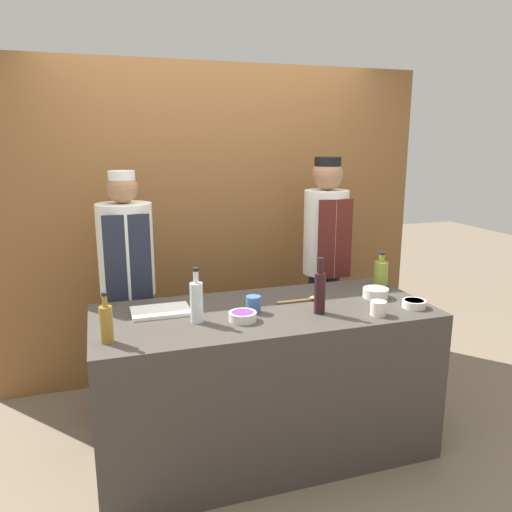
{
  "coord_description": "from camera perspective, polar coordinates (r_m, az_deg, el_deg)",
  "views": [
    {
      "loc": [
        -0.88,
        -2.56,
        1.84
      ],
      "look_at": [
        0.0,
        0.16,
        1.18
      ],
      "focal_mm": 35.0,
      "sensor_mm": 36.0,
      "label": 1
    }
  ],
  "objects": [
    {
      "name": "chef_right",
      "position": [
        3.74,
        7.87,
        -0.74
      ],
      "size": [
        0.32,
        0.32,
        1.73
      ],
      "color": "#28282D",
      "rests_on": "ground_plane"
    },
    {
      "name": "bottle_vinegar",
      "position": [
        2.5,
        -16.74,
        -7.35
      ],
      "size": [
        0.06,
        0.06,
        0.25
      ],
      "color": "olive",
      "rests_on": "counter"
    },
    {
      "name": "cutting_board",
      "position": [
        2.87,
        -10.84,
        -6.21
      ],
      "size": [
        0.32,
        0.22,
        0.02
      ],
      "color": "white",
      "rests_on": "counter"
    },
    {
      "name": "cup_blue",
      "position": [
        2.82,
        -0.3,
        -5.54
      ],
      "size": [
        0.08,
        0.08,
        0.09
      ],
      "color": "#386093",
      "rests_on": "counter"
    },
    {
      "name": "bottle_clear",
      "position": [
        2.67,
        -6.81,
        -5.12
      ],
      "size": [
        0.07,
        0.07,
        0.3
      ],
      "color": "silver",
      "rests_on": "counter"
    },
    {
      "name": "sauce_bowl_purple",
      "position": [
        2.69,
        -1.53,
        -6.86
      ],
      "size": [
        0.15,
        0.15,
        0.05
      ],
      "color": "silver",
      "rests_on": "counter"
    },
    {
      "name": "bottle_wine",
      "position": [
        2.8,
        7.31,
        -4.07
      ],
      "size": [
        0.06,
        0.06,
        0.32
      ],
      "color": "black",
      "rests_on": "counter"
    },
    {
      "name": "wooden_spoon",
      "position": [
        3.02,
        5.6,
        -4.95
      ],
      "size": [
        0.27,
        0.05,
        0.03
      ],
      "color": "#B2844C",
      "rests_on": "counter"
    },
    {
      "name": "bottle_oil",
      "position": [
        3.38,
        14.07,
        -1.94
      ],
      "size": [
        0.09,
        0.09,
        0.23
      ],
      "color": "olive",
      "rests_on": "counter"
    },
    {
      "name": "sauce_bowl_yellow",
      "position": [
        3.04,
        17.61,
        -5.18
      ],
      "size": [
        0.14,
        0.14,
        0.04
      ],
      "color": "silver",
      "rests_on": "counter"
    },
    {
      "name": "chef_left",
      "position": [
        3.41,
        -14.4,
        -3.47
      ],
      "size": [
        0.36,
        0.36,
        1.66
      ],
      "color": "#28282D",
      "rests_on": "ground_plane"
    },
    {
      "name": "sauce_bowl_white",
      "position": [
        3.17,
        13.51,
        -4.06
      ],
      "size": [
        0.16,
        0.16,
        0.06
      ],
      "color": "silver",
      "rests_on": "counter"
    },
    {
      "name": "cup_cream",
      "position": [
        2.85,
        13.81,
        -5.81
      ],
      "size": [
        0.09,
        0.09,
        0.08
      ],
      "color": "silver",
      "rests_on": "counter"
    },
    {
      "name": "counter",
      "position": [
        3.05,
        0.98,
        -14.14
      ],
      "size": [
        1.93,
        0.82,
        0.9
      ],
      "color": "#3D3833",
      "rests_on": "ground_plane"
    },
    {
      "name": "ground_plane",
      "position": [
        3.28,
        0.95,
        -21.12
      ],
      "size": [
        14.0,
        14.0,
        0.0
      ],
      "primitive_type": "plane",
      "color": "#756651"
    },
    {
      "name": "cabinet_wall",
      "position": [
        3.94,
        -4.77,
        3.67
      ],
      "size": [
        3.33,
        0.18,
        2.4
      ],
      "color": "brown",
      "rests_on": "ground_plane"
    }
  ]
}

